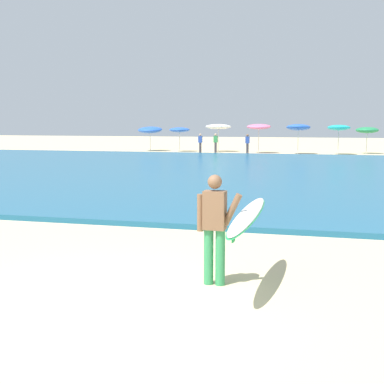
{
  "coord_description": "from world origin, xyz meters",
  "views": [
    {
      "loc": [
        2.84,
        -6.39,
        2.53
      ],
      "look_at": [
        0.23,
        3.79,
        1.1
      ],
      "focal_mm": 48.38,
      "sensor_mm": 36.0,
      "label": 1
    }
  ],
  "objects_px": {
    "beach_umbrella_4": "(298,127)",
    "beachgoer_near_row_left": "(247,143)",
    "surfer_with_board": "(231,220)",
    "beachgoer_near_row_right": "(216,142)",
    "beach_umbrella_2": "(218,127)",
    "beach_umbrella_1": "(180,130)",
    "beach_umbrella_0": "(150,130)",
    "beach_umbrella_3": "(259,127)",
    "beach_umbrella_5": "(339,128)",
    "beachgoer_near_row_mid": "(200,143)",
    "beach_umbrella_6": "(367,130)"
  },
  "relations": [
    {
      "from": "beach_umbrella_4",
      "to": "beachgoer_near_row_left",
      "type": "bearing_deg",
      "value": -165.79
    },
    {
      "from": "surfer_with_board",
      "to": "beachgoer_near_row_right",
      "type": "relative_size",
      "value": 1.67
    },
    {
      "from": "beach_umbrella_2",
      "to": "beach_umbrella_1",
      "type": "bearing_deg",
      "value": -169.68
    },
    {
      "from": "beach_umbrella_0",
      "to": "beach_umbrella_2",
      "type": "bearing_deg",
      "value": 2.15
    },
    {
      "from": "beach_umbrella_3",
      "to": "beach_umbrella_5",
      "type": "height_order",
      "value": "beach_umbrella_3"
    },
    {
      "from": "surfer_with_board",
      "to": "beachgoer_near_row_left",
      "type": "relative_size",
      "value": 1.67
    },
    {
      "from": "beach_umbrella_0",
      "to": "beachgoer_near_row_mid",
      "type": "bearing_deg",
      "value": -21.59
    },
    {
      "from": "beach_umbrella_2",
      "to": "beach_umbrella_6",
      "type": "height_order",
      "value": "beach_umbrella_2"
    },
    {
      "from": "beach_umbrella_2",
      "to": "surfer_with_board",
      "type": "bearing_deg",
      "value": -78.23
    },
    {
      "from": "beachgoer_near_row_mid",
      "to": "beach_umbrella_4",
      "type": "bearing_deg",
      "value": 3.43
    },
    {
      "from": "surfer_with_board",
      "to": "beachgoer_near_row_left",
      "type": "xyz_separation_m",
      "value": [
        -4.56,
        33.12,
        -0.19
      ]
    },
    {
      "from": "beach_umbrella_0",
      "to": "beach_umbrella_3",
      "type": "distance_m",
      "value": 9.67
    },
    {
      "from": "beach_umbrella_3",
      "to": "beach_umbrella_4",
      "type": "distance_m",
      "value": 3.26
    },
    {
      "from": "surfer_with_board",
      "to": "beach_umbrella_1",
      "type": "relative_size",
      "value": 1.28
    },
    {
      "from": "beach_umbrella_2",
      "to": "beach_umbrella_6",
      "type": "distance_m",
      "value": 12.08
    },
    {
      "from": "beach_umbrella_1",
      "to": "beachgoer_near_row_right",
      "type": "relative_size",
      "value": 1.31
    },
    {
      "from": "beach_umbrella_4",
      "to": "beach_umbrella_6",
      "type": "xyz_separation_m",
      "value": [
        5.3,
        1.85,
        -0.22
      ]
    },
    {
      "from": "beach_umbrella_1",
      "to": "beachgoer_near_row_left",
      "type": "relative_size",
      "value": 1.31
    },
    {
      "from": "beach_umbrella_2",
      "to": "beachgoer_near_row_left",
      "type": "relative_size",
      "value": 1.49
    },
    {
      "from": "beach_umbrella_3",
      "to": "beach_umbrella_5",
      "type": "distance_m",
      "value": 6.29
    },
    {
      "from": "surfer_with_board",
      "to": "beach_umbrella_4",
      "type": "height_order",
      "value": "beach_umbrella_4"
    },
    {
      "from": "beach_umbrella_1",
      "to": "beach_umbrella_4",
      "type": "xyz_separation_m",
      "value": [
        10.04,
        -1.14,
        0.25
      ]
    },
    {
      "from": "beach_umbrella_4",
      "to": "beachgoer_near_row_left",
      "type": "xyz_separation_m",
      "value": [
        -3.87,
        -0.98,
        -1.26
      ]
    },
    {
      "from": "beachgoer_near_row_left",
      "to": "beachgoer_near_row_right",
      "type": "relative_size",
      "value": 1.0
    },
    {
      "from": "beach_umbrella_2",
      "to": "beach_umbrella_3",
      "type": "xyz_separation_m",
      "value": [
        3.59,
        -1.08,
        0.02
      ]
    },
    {
      "from": "beach_umbrella_3",
      "to": "beachgoer_near_row_right",
      "type": "distance_m",
      "value": 3.77
    },
    {
      "from": "beach_umbrella_2",
      "to": "beach_umbrella_4",
      "type": "relative_size",
      "value": 0.98
    },
    {
      "from": "surfer_with_board",
      "to": "beach_umbrella_0",
      "type": "xyz_separation_m",
      "value": [
        -13.51,
        35.61,
        0.8
      ]
    },
    {
      "from": "beach_umbrella_4",
      "to": "beachgoer_near_row_right",
      "type": "xyz_separation_m",
      "value": [
        -6.71,
        0.31,
        -1.26
      ]
    },
    {
      "from": "beach_umbrella_3",
      "to": "beach_umbrella_4",
      "type": "bearing_deg",
      "value": -11.54
    },
    {
      "from": "beach_umbrella_0",
      "to": "beachgoer_near_row_right",
      "type": "height_order",
      "value": "beach_umbrella_0"
    },
    {
      "from": "beach_umbrella_1",
      "to": "beachgoer_near_row_mid",
      "type": "relative_size",
      "value": 1.31
    },
    {
      "from": "beach_umbrella_3",
      "to": "beach_umbrella_4",
      "type": "relative_size",
      "value": 1.0
    },
    {
      "from": "beach_umbrella_0",
      "to": "beach_umbrella_5",
      "type": "relative_size",
      "value": 0.94
    },
    {
      "from": "beach_umbrella_6",
      "to": "beachgoer_near_row_left",
      "type": "bearing_deg",
      "value": -162.83
    },
    {
      "from": "beachgoer_near_row_mid",
      "to": "beach_umbrella_5",
      "type": "bearing_deg",
      "value": 3.14
    },
    {
      "from": "beach_umbrella_3",
      "to": "beachgoer_near_row_right",
      "type": "height_order",
      "value": "beach_umbrella_3"
    },
    {
      "from": "beach_umbrella_1",
      "to": "beach_umbrella_3",
      "type": "bearing_deg",
      "value": -4.06
    },
    {
      "from": "beachgoer_near_row_right",
      "to": "beachgoer_near_row_mid",
      "type": "bearing_deg",
      "value": -145.28
    },
    {
      "from": "beach_umbrella_4",
      "to": "beachgoer_near_row_mid",
      "type": "relative_size",
      "value": 1.52
    },
    {
      "from": "beach_umbrella_2",
      "to": "beach_umbrella_6",
      "type": "relative_size",
      "value": 1.1
    },
    {
      "from": "surfer_with_board",
      "to": "beachgoer_near_row_right",
      "type": "distance_m",
      "value": 35.2
    },
    {
      "from": "beach_umbrella_0",
      "to": "beach_umbrella_5",
      "type": "distance_m",
      "value": 15.95
    },
    {
      "from": "surfer_with_board",
      "to": "beachgoer_near_row_right",
      "type": "height_order",
      "value": "surfer_with_board"
    },
    {
      "from": "beach_umbrella_4",
      "to": "beachgoer_near_row_right",
      "type": "distance_m",
      "value": 6.83
    },
    {
      "from": "beach_umbrella_2",
      "to": "beachgoer_near_row_mid",
      "type": "distance_m",
      "value": 2.76
    },
    {
      "from": "beach_umbrella_2",
      "to": "beachgoer_near_row_mid",
      "type": "xyz_separation_m",
      "value": [
        -1.05,
        -2.2,
        -1.28
      ]
    },
    {
      "from": "beach_umbrella_1",
      "to": "beachgoer_near_row_mid",
      "type": "xyz_separation_m",
      "value": [
        2.21,
        -1.61,
        -1.0
      ]
    },
    {
      "from": "surfer_with_board",
      "to": "beachgoer_near_row_left",
      "type": "height_order",
      "value": "surfer_with_board"
    },
    {
      "from": "beach_umbrella_5",
      "to": "beach_umbrella_6",
      "type": "height_order",
      "value": "beach_umbrella_5"
    }
  ]
}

